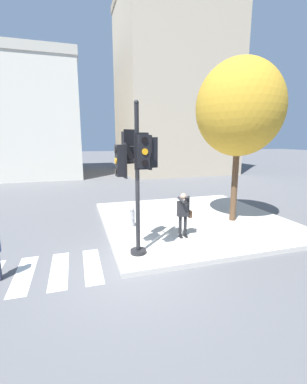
# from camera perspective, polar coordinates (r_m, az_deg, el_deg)

# --- Properties ---
(ground_plane) EXTENTS (160.00, 160.00, 0.00)m
(ground_plane) POSITION_cam_1_polar(r_m,az_deg,el_deg) (7.84, -4.01, -16.47)
(ground_plane) COLOR #5B5B5E
(sidewalk_corner) EXTENTS (8.00, 8.00, 0.17)m
(sidewalk_corner) POSITION_cam_1_polar(r_m,az_deg,el_deg) (11.97, 8.69, -6.08)
(sidewalk_corner) COLOR #BCB7AD
(sidewalk_corner) RESTS_ON ground_plane
(traffic_signal_pole) EXTENTS (1.32, 1.31, 4.61)m
(traffic_signal_pole) POSITION_cam_1_polar(r_m,az_deg,el_deg) (7.60, -3.86, 6.04)
(traffic_signal_pole) COLOR black
(traffic_signal_pole) RESTS_ON sidewalk_corner
(person_photographer) EXTENTS (0.58, 0.54, 1.64)m
(person_photographer) POSITION_cam_1_polar(r_m,az_deg,el_deg) (9.37, 6.70, -4.23)
(person_photographer) COLOR black
(person_photographer) RESTS_ON sidewalk_corner
(street_tree) EXTENTS (3.56, 3.56, 6.74)m
(street_tree) POSITION_cam_1_polar(r_m,az_deg,el_deg) (11.59, 18.54, 17.20)
(street_tree) COLOR brown
(street_tree) RESTS_ON sidewalk_corner
(fire_hydrant) EXTENTS (0.22, 0.28, 0.80)m
(fire_hydrant) POSITION_cam_1_polar(r_m,az_deg,el_deg) (10.63, -4.79, -5.57)
(fire_hydrant) COLOR #99999E
(fire_hydrant) RESTS_ON sidewalk_corner
(building_left) EXTENTS (14.53, 12.91, 11.52)m
(building_left) POSITION_cam_1_polar(r_m,az_deg,el_deg) (31.57, -29.79, 13.86)
(building_left) COLOR beige
(building_left) RESTS_ON ground_plane
(building_right) EXTENTS (11.78, 11.50, 19.33)m
(building_right) POSITION_cam_1_polar(r_m,az_deg,el_deg) (31.56, 4.21, 22.47)
(building_right) COLOR tan
(building_right) RESTS_ON ground_plane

